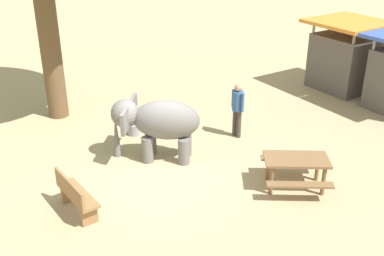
# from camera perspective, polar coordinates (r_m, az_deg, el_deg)

# --- Properties ---
(ground_plane) EXTENTS (60.00, 60.00, 0.00)m
(ground_plane) POSITION_cam_1_polar(r_m,az_deg,el_deg) (11.87, -4.91, -5.35)
(ground_plane) COLOR tan
(elephant) EXTENTS (2.15, 2.25, 1.65)m
(elephant) POSITION_cam_1_polar(r_m,az_deg,el_deg) (12.04, -4.33, 0.75)
(elephant) COLOR slate
(elephant) RESTS_ON ground_plane
(person_handler) EXTENTS (0.51, 0.32, 1.62)m
(person_handler) POSITION_cam_1_polar(r_m,az_deg,el_deg) (13.32, 5.64, 2.69)
(person_handler) COLOR #3F3833
(person_handler) RESTS_ON ground_plane
(wooden_bench) EXTENTS (1.42, 0.49, 0.88)m
(wooden_bench) POSITION_cam_1_polar(r_m,az_deg,el_deg) (10.37, -14.22, -7.99)
(wooden_bench) COLOR olive
(wooden_bench) RESTS_ON ground_plane
(picnic_table_far) EXTENTS (2.07, 2.08, 0.78)m
(picnic_table_far) POSITION_cam_1_polar(r_m,az_deg,el_deg) (11.18, 12.68, -4.53)
(picnic_table_far) COLOR brown
(picnic_table_far) RESTS_ON ground_plane
(market_stall_orange) EXTENTS (2.50, 2.50, 2.52)m
(market_stall_orange) POSITION_cam_1_polar(r_m,az_deg,el_deg) (17.94, 18.31, 8.11)
(market_stall_orange) COLOR #59514C
(market_stall_orange) RESTS_ON ground_plane
(feed_bucket) EXTENTS (0.36, 0.36, 0.32)m
(feed_bucket) POSITION_cam_1_polar(r_m,az_deg,el_deg) (13.78, -7.14, -0.19)
(feed_bucket) COLOR gray
(feed_bucket) RESTS_ON ground_plane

